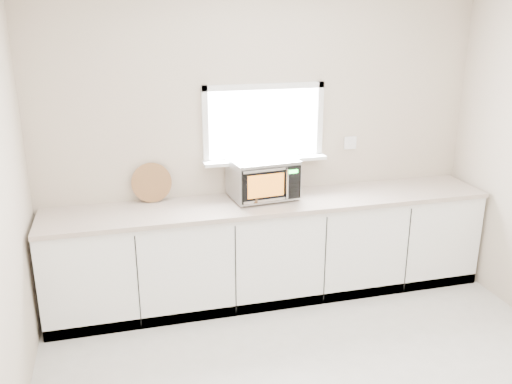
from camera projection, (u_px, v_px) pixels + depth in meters
name	position (u px, v px, depth m)	size (l,w,h in m)	color
back_wall	(263.00, 143.00, 4.87)	(4.00, 0.17, 2.70)	beige
cabinets	(271.00, 250.00, 4.89)	(3.92, 0.60, 0.88)	white
countertop	(272.00, 203.00, 4.74)	(3.92, 0.64, 0.04)	beige
microwave	(263.00, 178.00, 4.75)	(0.59, 0.49, 0.36)	black
knife_block	(253.00, 190.00, 4.61)	(0.16, 0.23, 0.30)	#4F341C
cutting_board	(152.00, 183.00, 4.66)	(0.34, 0.34, 0.02)	brown
coffee_grinder	(283.00, 186.00, 4.75)	(0.17, 0.17, 0.24)	#B0B2B7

